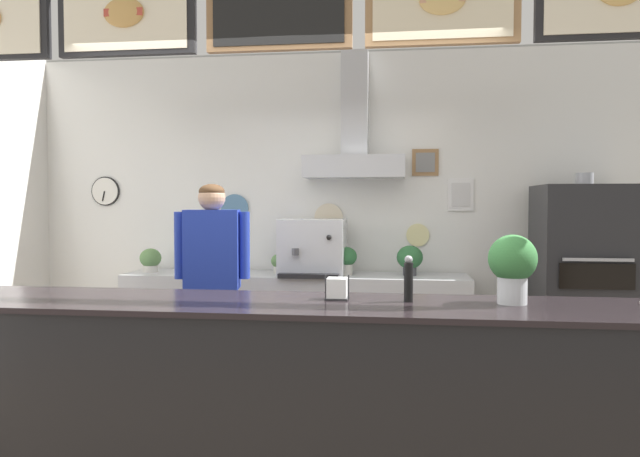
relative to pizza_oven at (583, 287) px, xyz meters
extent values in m
cube|color=gray|center=(-2.21, 0.51, 0.64)|extent=(5.75, 0.12, 2.97)
cube|color=white|center=(-2.21, 0.45, 0.64)|extent=(5.71, 0.01, 2.93)
cylinder|color=black|center=(-4.40, 0.43, 0.82)|extent=(0.29, 0.02, 0.29)
cylinder|color=white|center=(-4.40, 0.42, 0.82)|extent=(0.27, 0.01, 0.27)
cube|color=black|center=(-4.41, 0.41, 0.77)|extent=(0.03, 0.01, 0.10)
cylinder|color=teal|center=(-3.08, 0.43, 0.65)|extent=(0.27, 0.02, 0.27)
cylinder|color=beige|center=(-2.17, 0.43, 0.56)|extent=(0.27, 0.02, 0.27)
cylinder|color=beige|center=(-1.34, 0.43, 0.40)|extent=(0.21, 0.02, 0.21)
cube|color=white|center=(-0.96, 0.43, 0.78)|extent=(0.23, 0.02, 0.30)
cube|color=silver|center=(-0.96, 0.42, 0.78)|extent=(0.17, 0.01, 0.22)
cube|color=#997047|center=(-1.28, 0.43, 1.07)|extent=(0.24, 0.02, 0.25)
cube|color=gray|center=(-1.28, 0.42, 1.07)|extent=(0.17, 0.01, 0.18)
cube|color=#B7BABF|center=(-1.92, 0.26, 1.02)|extent=(0.91, 0.38, 0.20)
cube|color=#B7BABF|center=(-1.92, 0.33, 1.60)|extent=(0.24, 0.24, 0.95)
cube|color=black|center=(-3.13, -1.75, 1.81)|extent=(0.85, 0.05, 0.46)
cube|color=#F2E5C6|center=(-3.13, -1.78, 1.81)|extent=(0.76, 0.01, 0.41)
ellipsoid|color=tan|center=(-3.13, -1.79, 1.82)|extent=(0.25, 0.04, 0.18)
cube|color=#B74233|center=(-3.13, -1.80, 1.82)|extent=(0.24, 0.01, 0.05)
cube|color=olive|center=(-2.21, -1.75, 1.81)|extent=(0.85, 0.05, 0.46)
cube|color=black|center=(-2.21, -1.78, 1.81)|extent=(0.76, 0.01, 0.41)
cube|color=#9E754C|center=(-1.28, -1.75, 1.81)|extent=(0.85, 0.05, 0.46)
cube|color=beige|center=(-1.28, -1.78, 1.81)|extent=(0.76, 0.01, 0.41)
cube|color=black|center=(-2.21, -2.06, -0.36)|extent=(4.63, 0.72, 0.99)
cube|color=black|center=(-2.21, -2.06, 0.15)|extent=(4.73, 0.76, 0.03)
cube|color=#B7BABF|center=(-2.44, 0.11, -0.40)|extent=(3.09, 0.58, 0.91)
cube|color=#929499|center=(-2.44, 0.11, -0.69)|extent=(2.93, 0.54, 0.02)
cube|color=#232326|center=(0.00, 0.00, 0.00)|extent=(0.74, 0.69, 1.70)
cube|color=black|center=(0.00, -0.36, 0.13)|extent=(0.56, 0.02, 0.20)
cube|color=#A3A5AD|center=(0.00, -0.37, 0.26)|extent=(0.52, 0.02, 0.02)
cylinder|color=#A3A5AD|center=(0.00, 0.00, 0.90)|extent=(0.14, 0.14, 0.10)
cube|color=#232328|center=(-2.88, -0.92, -0.39)|extent=(0.32, 0.24, 0.92)
cube|color=#1E339E|center=(-2.88, -0.92, 0.36)|extent=(0.42, 0.28, 0.58)
cylinder|color=#1E339E|center=(-2.64, -0.88, 0.39)|extent=(0.08, 0.08, 0.49)
cylinder|color=#1E339E|center=(-3.11, -0.95, 0.39)|extent=(0.08, 0.08, 0.49)
sphere|color=tan|center=(-2.88, -0.92, 0.74)|extent=(0.20, 0.20, 0.20)
ellipsoid|color=#4C331E|center=(-2.88, -0.92, 0.78)|extent=(0.19, 0.19, 0.11)
cube|color=silver|center=(-2.27, 0.09, 0.31)|extent=(0.57, 0.46, 0.50)
cylinder|color=#4C4C51|center=(-2.39, -0.17, 0.28)|extent=(0.06, 0.06, 0.06)
cube|color=black|center=(-2.27, -0.18, 0.08)|extent=(0.52, 0.10, 0.04)
sphere|color=black|center=(-2.10, -0.16, 0.41)|extent=(0.04, 0.04, 0.04)
cylinder|color=beige|center=(-2.60, 0.15, 0.09)|extent=(0.09, 0.09, 0.06)
ellipsoid|color=#5B844C|center=(-2.60, 0.15, 0.17)|extent=(0.14, 0.14, 0.13)
cylinder|color=beige|center=(-1.98, 0.10, 0.11)|extent=(0.11, 0.11, 0.10)
ellipsoid|color=#2D6638|center=(-1.98, 0.10, 0.22)|extent=(0.19, 0.19, 0.17)
cylinder|color=beige|center=(-3.80, 0.10, 0.09)|extent=(0.14, 0.14, 0.06)
ellipsoid|color=#5B844C|center=(-3.80, 0.10, 0.19)|extent=(0.20, 0.20, 0.18)
cylinder|color=#4C4C51|center=(-1.42, 0.14, 0.10)|extent=(0.12, 0.12, 0.08)
ellipsoid|color=#2D6638|center=(-1.42, 0.14, 0.22)|extent=(0.23, 0.23, 0.21)
cylinder|color=silver|center=(-0.92, -1.97, 0.24)|extent=(0.15, 0.15, 0.15)
cylinder|color=gray|center=(-0.92, -1.97, 0.20)|extent=(0.14, 0.14, 0.05)
ellipsoid|color=#387A3D|center=(-0.92, -1.97, 0.41)|extent=(0.25, 0.25, 0.25)
cube|color=#262628|center=(-1.85, -1.94, 0.17)|extent=(0.13, 0.13, 0.01)
cylinder|color=#262628|center=(-1.91, -1.94, 0.24)|extent=(0.01, 0.01, 0.13)
cylinder|color=#262628|center=(-1.78, -1.94, 0.24)|extent=(0.01, 0.01, 0.13)
cube|color=white|center=(-1.85, -1.94, 0.23)|extent=(0.11, 0.11, 0.11)
cylinder|color=black|center=(-1.46, -1.98, 0.27)|extent=(0.05, 0.05, 0.21)
sphere|color=gray|center=(-1.46, -1.98, 0.39)|extent=(0.04, 0.04, 0.04)
camera|label=1|loc=(-1.51, -5.19, 0.69)|focal=33.71mm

